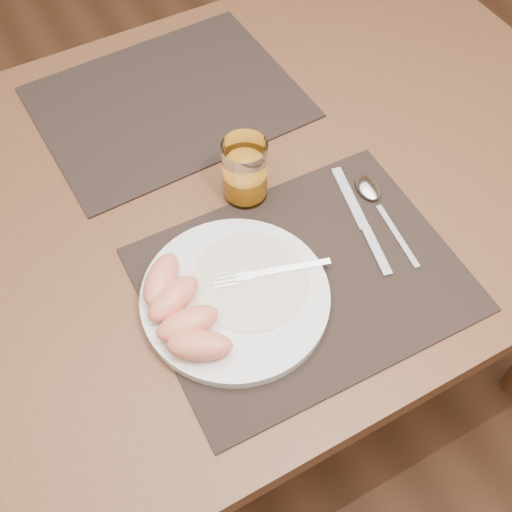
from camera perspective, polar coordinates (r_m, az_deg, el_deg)
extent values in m
plane|color=#54311C|center=(1.69, -2.11, -10.54)|extent=(5.00, 5.00, 0.00)
cube|color=brown|center=(1.07, -3.31, 5.49)|extent=(1.40, 0.90, 0.04)
cylinder|color=brown|center=(1.79, 10.00, 13.06)|extent=(0.06, 0.06, 0.71)
cube|color=black|center=(0.94, 4.19, -2.06)|extent=(0.46, 0.36, 0.00)
cube|color=black|center=(1.20, -7.84, 13.41)|extent=(0.46, 0.36, 0.00)
cylinder|color=white|center=(0.91, -1.86, -3.69)|extent=(0.27, 0.27, 0.02)
cylinder|color=white|center=(0.92, -0.51, -2.17)|extent=(0.17, 0.17, 0.00)
cube|color=silver|center=(0.93, 3.22, -1.07)|extent=(0.11, 0.04, 0.00)
cube|color=silver|center=(0.92, -1.02, -1.83)|extent=(0.03, 0.02, 0.00)
cube|color=silver|center=(0.92, -2.86, -2.15)|extent=(0.04, 0.03, 0.00)
cube|color=silver|center=(1.04, 8.34, 5.15)|extent=(0.04, 0.13, 0.00)
cube|color=silver|center=(0.98, 10.65, 0.42)|extent=(0.03, 0.09, 0.01)
cube|color=silver|center=(1.00, 12.45, 1.77)|extent=(0.03, 0.13, 0.00)
ellipsoid|color=silver|center=(1.05, 9.92, 6.03)|extent=(0.04, 0.06, 0.01)
cylinder|color=white|center=(1.00, -0.99, 7.63)|extent=(0.07, 0.07, 0.11)
cylinder|color=orange|center=(1.02, -0.97, 6.57)|extent=(0.06, 0.06, 0.04)
ellipsoid|color=#F08662|center=(0.85, -5.02, -7.92)|extent=(0.10, 0.08, 0.04)
ellipsoid|color=#F08662|center=(0.87, -6.10, -5.97)|extent=(0.09, 0.05, 0.04)
ellipsoid|color=#F08662|center=(0.89, -7.37, -3.77)|extent=(0.10, 0.07, 0.04)
ellipsoid|color=#F08662|center=(0.91, -8.41, -2.04)|extent=(0.09, 0.09, 0.04)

